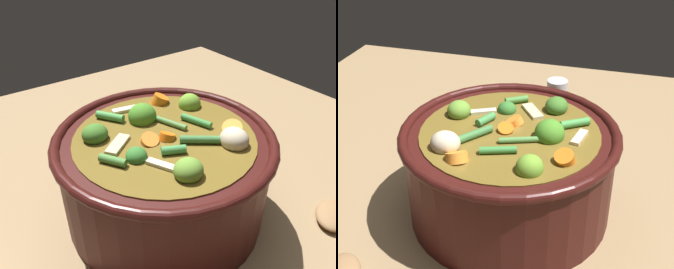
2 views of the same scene
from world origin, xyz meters
The scene contains 2 objects.
ground_plane centered at (0.00, 0.00, 0.00)m, with size 1.10×1.10×0.00m, color #8C704C.
cooking_pot centered at (0.00, 0.00, 0.07)m, with size 0.29×0.29×0.15m.
Camera 1 is at (-0.30, 0.22, 0.37)m, focal length 36.51 mm.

